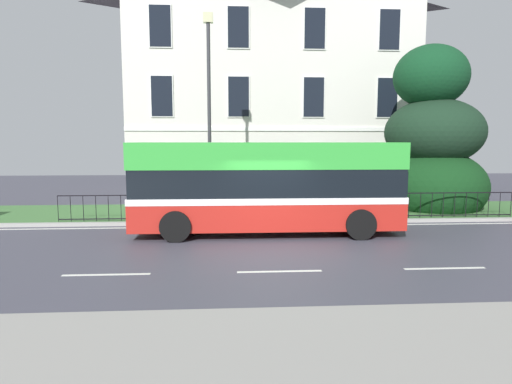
# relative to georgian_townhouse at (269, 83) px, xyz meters

# --- Properties ---
(ground_plane) EXTENTS (60.00, 56.00, 0.18)m
(ground_plane) POSITION_rel_georgian_townhouse_xyz_m (-1.18, -13.36, -6.48)
(ground_plane) COLOR #403F4B
(georgian_townhouse) EXTENTS (15.20, 8.46, 12.62)m
(georgian_townhouse) POSITION_rel_georgian_townhouse_xyz_m (0.00, 0.00, 0.00)
(georgian_townhouse) COLOR silver
(georgian_townhouse) RESTS_ON ground_plane
(iron_verge_railing) EXTENTS (17.23, 0.04, 0.97)m
(iron_verge_railing) POSITION_rel_georgian_townhouse_xyz_m (0.00, -9.79, -5.84)
(iron_verge_railing) COLOR black
(iron_verge_railing) RESTS_ON ground_plane
(evergreen_tree) EXTENTS (4.54, 4.54, 7.78)m
(evergreen_tree) POSITION_rel_georgian_townhouse_xyz_m (6.62, -7.19, -3.68)
(evergreen_tree) COLOR #423328
(evergreen_tree) RESTS_ON ground_plane
(single_decker_bus) EXTENTS (8.70, 2.63, 3.01)m
(single_decker_bus) POSITION_rel_georgian_townhouse_xyz_m (-1.12, -11.66, -4.88)
(single_decker_bus) COLOR #B3211A
(single_decker_bus) RESTS_ON ground_plane
(street_lamp_post) EXTENTS (0.36, 0.24, 7.76)m
(street_lamp_post) POSITION_rel_georgian_townhouse_xyz_m (-3.11, -8.67, -1.96)
(street_lamp_post) COLOR #333338
(street_lamp_post) RESTS_ON ground_plane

